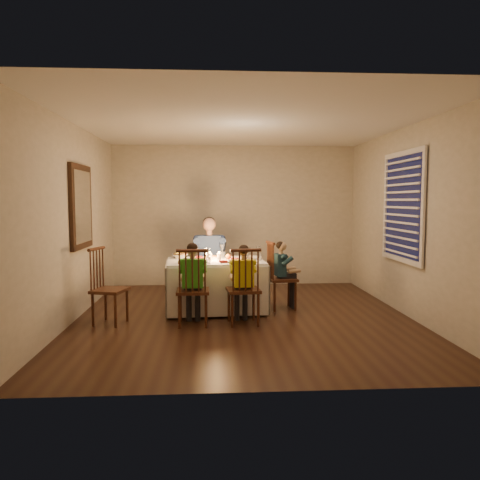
{
  "coord_description": "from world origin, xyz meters",
  "views": [
    {
      "loc": [
        -0.44,
        -6.24,
        1.59
      ],
      "look_at": [
        -0.04,
        0.15,
        1.04
      ],
      "focal_mm": 35.0,
      "sensor_mm": 36.0,
      "label": 1
    }
  ],
  "objects": [
    {
      "name": "chair_extra",
      "position": [
        -1.74,
        -0.23,
        0.0
      ],
      "size": [
        0.48,
        0.5,
        0.99
      ],
      "primitive_type": null,
      "rotation": [
        0.0,
        0.0,
        1.3
      ],
      "color": "black",
      "rests_on": "ground"
    },
    {
      "name": "setting_adult",
      "position": [
        -0.44,
        0.69,
        0.74
      ],
      "size": [
        0.28,
        0.28,
        0.02
      ],
      "primitive_type": "cylinder",
      "rotation": [
        0.0,
        0.0,
        0.07
      ],
      "color": "silver",
      "rests_on": "dining_table"
    },
    {
      "name": "orange_fruit",
      "position": [
        -0.19,
        0.49,
        0.77
      ],
      "size": [
        0.08,
        0.08,
        0.08
      ],
      "primitive_type": "sphere",
      "color": "orange",
      "rests_on": "dining_table"
    },
    {
      "name": "chair_near_right",
      "position": [
        -0.03,
        -0.34,
        0.0
      ],
      "size": [
        0.45,
        0.43,
        1.0
      ],
      "primitive_type": null,
      "rotation": [
        0.0,
        0.0,
        3.24
      ],
      "color": "black",
      "rests_on": "ground"
    },
    {
      "name": "ground",
      "position": [
        0.0,
        0.0,
        0.0
      ],
      "size": [
        5.0,
        5.0,
        0.0
      ],
      "primitive_type": "plane",
      "color": "black",
      "rests_on": "ground"
    },
    {
      "name": "squash",
      "position": [
        -0.95,
        0.69,
        0.78
      ],
      "size": [
        0.09,
        0.09,
        0.09
      ],
      "primitive_type": "sphere",
      "color": "yellow",
      "rests_on": "dining_table"
    },
    {
      "name": "chair_near_left",
      "position": [
        -0.68,
        -0.36,
        0.0
      ],
      "size": [
        0.42,
        0.4,
        1.0
      ],
      "primitive_type": null,
      "rotation": [
        0.0,
        0.0,
        3.16
      ],
      "color": "black",
      "rests_on": "ground"
    },
    {
      "name": "setting_green",
      "position": [
        -0.66,
        0.13,
        0.74
      ],
      "size": [
        0.28,
        0.28,
        0.02
      ],
      "primitive_type": "cylinder",
      "rotation": [
        0.0,
        0.0,
        0.07
      ],
      "color": "silver",
      "rests_on": "dining_table"
    },
    {
      "name": "adult",
      "position": [
        -0.47,
        1.18,
        0.0
      ],
      "size": [
        0.51,
        0.47,
        1.32
      ],
      "primitive_type": null,
      "rotation": [
        0.0,
        0.0,
        0.03
      ],
      "color": "#33477F",
      "rests_on": "ground"
    },
    {
      "name": "serving_bowl",
      "position": [
        -0.91,
        0.71,
        0.76
      ],
      "size": [
        0.28,
        0.28,
        0.06
      ],
      "primitive_type": "imported",
      "rotation": [
        0.0,
        0.0,
        0.18
      ],
      "color": "silver",
      "rests_on": "dining_table"
    },
    {
      "name": "ceiling",
      "position": [
        0.0,
        0.0,
        2.6
      ],
      "size": [
        5.0,
        5.0,
        0.0
      ],
      "primitive_type": "plane",
      "color": "white",
      "rests_on": "wall_back"
    },
    {
      "name": "wall_right",
      "position": [
        2.25,
        0.0,
        1.3
      ],
      "size": [
        0.02,
        5.0,
        2.6
      ],
      "primitive_type": "cube",
      "color": "beige",
      "rests_on": "ground"
    },
    {
      "name": "child_green",
      "position": [
        -0.68,
        -0.36,
        0.0
      ],
      "size": [
        0.35,
        0.32,
        1.06
      ],
      "primitive_type": null,
      "rotation": [
        0.0,
        0.0,
        3.16
      ],
      "color": "green",
      "rests_on": "ground"
    },
    {
      "name": "chair_adult",
      "position": [
        -0.47,
        1.18,
        0.0
      ],
      "size": [
        0.42,
        0.4,
        1.0
      ],
      "primitive_type": null,
      "rotation": [
        0.0,
        0.0,
        0.03
      ],
      "color": "black",
      "rests_on": "ground"
    },
    {
      "name": "wall_back",
      "position": [
        0.0,
        2.5,
        1.3
      ],
      "size": [
        4.5,
        0.02,
        2.6
      ],
      "primitive_type": "cube",
      "color": "beige",
      "rests_on": "ground"
    },
    {
      "name": "candle_right",
      "position": [
        -0.33,
        0.43,
        0.78
      ],
      "size": [
        0.06,
        0.06,
        0.1
      ],
      "primitive_type": "cylinder",
      "color": "silver",
      "rests_on": "dining_table"
    },
    {
      "name": "wall_mirror",
      "position": [
        -2.22,
        0.3,
        1.5
      ],
      "size": [
        0.06,
        0.95,
        1.15
      ],
      "color": "black",
      "rests_on": "wall_left"
    },
    {
      "name": "setting_teal",
      "position": [
        0.08,
        0.44,
        0.74
      ],
      "size": [
        0.28,
        0.28,
        0.02
      ],
      "primitive_type": "cylinder",
      "rotation": [
        0.0,
        0.0,
        0.07
      ],
      "color": "silver",
      "rests_on": "dining_table"
    },
    {
      "name": "chair_end",
      "position": [
        0.59,
        0.47,
        0.0
      ],
      "size": [
        0.44,
        0.46,
        1.0
      ],
      "primitive_type": null,
      "rotation": [
        0.0,
        0.0,
        1.71
      ],
      "color": "black",
      "rests_on": "ground"
    },
    {
      "name": "child_teal",
      "position": [
        0.59,
        0.47,
        0.0
      ],
      "size": [
        0.32,
        0.35,
        0.99
      ],
      "primitive_type": null,
      "rotation": [
        0.0,
        0.0,
        1.71
      ],
      "color": "#19343F",
      "rests_on": "ground"
    },
    {
      "name": "candle_left",
      "position": [
        -0.46,
        0.43,
        0.78
      ],
      "size": [
        0.06,
        0.06,
        0.1
      ],
      "primitive_type": "cylinder",
      "color": "silver",
      "rests_on": "dining_table"
    },
    {
      "name": "child_yellow",
      "position": [
        -0.03,
        -0.34,
        0.0
      ],
      "size": [
        0.36,
        0.33,
        1.03
      ],
      "primitive_type": null,
      "rotation": [
        0.0,
        0.0,
        3.24
      ],
      "color": "yellow",
      "rests_on": "ground"
    },
    {
      "name": "window_blinds",
      "position": [
        2.21,
        0.1,
        1.5
      ],
      "size": [
        0.07,
        1.34,
        1.54
      ],
      "color": "black",
      "rests_on": "wall_right"
    },
    {
      "name": "setting_yellow",
      "position": [
        -0.1,
        0.18,
        0.74
      ],
      "size": [
        0.28,
        0.28,
        0.02
      ],
      "primitive_type": "cylinder",
      "rotation": [
        0.0,
        0.0,
        0.07
      ],
      "color": "silver",
      "rests_on": "dining_table"
    },
    {
      "name": "dining_table",
      "position": [
        -0.38,
        0.43,
        0.52
      ],
      "size": [
        1.47,
        1.11,
        0.7
      ],
      "rotation": [
        0.0,
        0.0,
        0.07
      ],
      "color": "white",
      "rests_on": "ground"
    },
    {
      "name": "wall_left",
      "position": [
        -2.25,
        0.0,
        1.3
      ],
      "size": [
        0.02,
        5.0,
        2.6
      ],
      "primitive_type": "cube",
      "color": "beige",
      "rests_on": "ground"
    }
  ]
}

